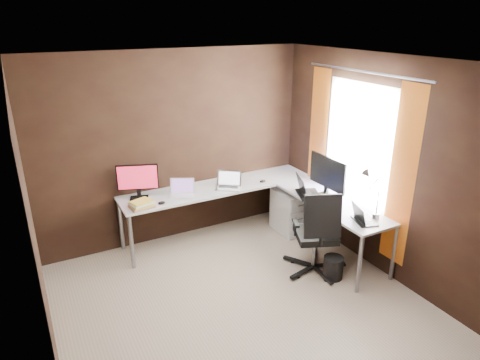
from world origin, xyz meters
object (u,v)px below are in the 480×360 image
drawer_pedestal (292,211)px  monitor_right (328,174)px  laptop_black_small (362,218)px  desk_lamp (371,188)px  monitor_left (138,180)px  laptop_black_big (306,191)px  laptop_silver (229,184)px  laptop_white (182,192)px  book_stack (141,204)px  wastebasket (333,267)px  office_chair (316,248)px

drawer_pedestal → monitor_right: (0.09, -0.60, 0.72)m
monitor_right → laptop_black_small: (-0.10, -0.75, -0.25)m
desk_lamp → monitor_left: bearing=132.6°
monitor_left → laptop_black_small: monitor_left is taller
laptop_black_big → drawer_pedestal: bearing=7.7°
laptop_silver → desk_lamp: 1.85m
laptop_white → book_stack: 0.57m
laptop_white → laptop_black_small: 2.22m
drawer_pedestal → wastebasket: drawer_pedestal is taller
laptop_black_big → desk_lamp: bearing=-142.9°
desk_lamp → book_stack: bearing=138.4°
laptop_silver → laptop_black_small: laptop_silver is taller
drawer_pedestal → laptop_white: laptop_white is taller
drawer_pedestal → book_stack: bearing=175.3°
laptop_silver → laptop_black_small: size_ratio=1.14×
monitor_left → book_stack: monitor_left is taller
laptop_black_big → desk_lamp: (0.23, -0.84, 0.31)m
monitor_left → office_chair: 2.31m
monitor_left → wastebasket: bearing=-24.1°
monitor_right → wastebasket: bearing=150.3°
laptop_black_small → desk_lamp: size_ratio=0.60×
office_chair → desk_lamp: bearing=-9.0°
desk_lamp → laptop_white: bearing=127.8°
monitor_right → laptop_white: size_ratio=1.72×
laptop_black_big → laptop_black_small: bearing=-151.8°
laptop_white → laptop_black_big: laptop_black_big is taller
laptop_silver → office_chair: size_ratio=0.37×
book_stack → desk_lamp: desk_lamp is taller
laptop_silver → laptop_black_big: size_ratio=0.85×
office_chair → wastebasket: size_ratio=3.97×
laptop_white → book_stack: bearing=-140.3°
laptop_black_big → laptop_black_small: (0.10, -0.90, -0.01)m
laptop_silver → office_chair: 1.43m
drawer_pedestal → laptop_white: bearing=168.9°
laptop_white → desk_lamp: bearing=-17.4°
book_stack → office_chair: bearing=-34.3°
laptop_white → book_stack: laptop_white is taller
laptop_white → book_stack: (-0.56, -0.13, -0.01)m
laptop_silver → wastebasket: 1.71m
monitor_right → office_chair: size_ratio=0.60×
laptop_white → laptop_black_big: size_ratio=0.81×
drawer_pedestal → laptop_silver: laptop_silver is taller
desk_lamp → wastebasket: 1.03m
monitor_left → drawer_pedestal: bearing=6.5°
laptop_silver → office_chair: (0.52, -1.25, -0.47)m
monitor_left → desk_lamp: 2.76m
drawer_pedestal → laptop_white: size_ratio=1.61×
wastebasket → laptop_white: bearing=129.7°
monitor_left → desk_lamp: desk_lamp is taller
laptop_black_big → monitor_left: bearing=85.8°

